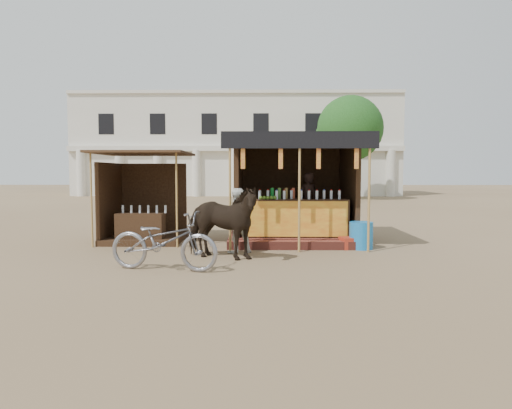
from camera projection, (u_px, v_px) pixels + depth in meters
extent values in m
plane|color=#846B4C|center=(255.00, 265.00, 9.05)|extent=(120.00, 120.00, 0.00)
cube|color=brown|center=(293.00, 236.00, 12.52)|extent=(3.40, 2.80, 0.22)
cube|color=brown|center=(298.00, 245.00, 10.97)|extent=(3.40, 0.35, 0.20)
cube|color=#3D2816|center=(296.00, 218.00, 11.53)|extent=(2.60, 0.55, 0.95)
cube|color=orange|center=(297.00, 219.00, 11.25)|extent=(2.50, 0.02, 0.88)
cube|color=#3D2816|center=(291.00, 185.00, 13.67)|extent=(3.00, 0.12, 2.50)
cube|color=#3D2816|center=(239.00, 186.00, 12.45)|extent=(0.12, 2.50, 2.50)
cube|color=#3D2816|center=(349.00, 186.00, 12.40)|extent=(0.12, 2.50, 2.50)
cube|color=black|center=(294.00, 138.00, 12.14)|extent=(3.60, 3.60, 0.06)
cube|color=black|center=(300.00, 140.00, 10.37)|extent=(3.60, 0.06, 0.36)
cylinder|color=tan|center=(230.00, 193.00, 10.51)|extent=(0.06, 0.06, 2.75)
cylinder|color=tan|center=(299.00, 193.00, 10.49)|extent=(0.06, 0.06, 2.75)
cylinder|color=tan|center=(369.00, 193.00, 10.46)|extent=(0.06, 0.06, 2.75)
cube|color=red|center=(243.00, 157.00, 10.45)|extent=(0.10, 0.02, 0.55)
cube|color=red|center=(281.00, 157.00, 10.43)|extent=(0.10, 0.02, 0.55)
cube|color=red|center=(319.00, 157.00, 10.42)|extent=(0.10, 0.02, 0.55)
cube|color=red|center=(357.00, 157.00, 10.41)|extent=(0.10, 0.02, 0.55)
imported|color=black|center=(308.00, 202.00, 12.55)|extent=(0.70, 0.60, 1.63)
cube|color=#3D2816|center=(146.00, 238.00, 12.28)|extent=(2.00, 2.00, 0.15)
cube|color=#3D2816|center=(154.00, 200.00, 13.16)|extent=(1.90, 0.10, 2.10)
cube|color=#3D2816|center=(110.00, 202.00, 12.23)|extent=(0.10, 1.90, 2.10)
cube|color=#472D19|center=(143.00, 153.00, 12.03)|extent=(2.40, 2.40, 0.06)
cylinder|color=tan|center=(91.00, 200.00, 11.18)|extent=(0.05, 0.05, 2.35)
cylinder|color=tan|center=(177.00, 200.00, 11.14)|extent=(0.05, 0.05, 2.35)
cube|color=#3D2816|center=(141.00, 228.00, 11.76)|extent=(1.20, 0.50, 0.80)
imported|color=black|center=(220.00, 223.00, 9.65)|extent=(2.03, 1.48, 1.56)
imported|color=gray|center=(164.00, 241.00, 8.56)|extent=(2.22, 1.15, 1.11)
imported|color=silver|center=(236.00, 221.00, 10.43)|extent=(0.89, 0.82, 1.49)
cylinder|color=#1974BF|center=(361.00, 235.00, 10.98)|extent=(0.72, 0.72, 0.65)
cube|color=#A62E1B|center=(349.00, 243.00, 11.00)|extent=(0.50, 0.49, 0.28)
cube|color=#176B42|center=(330.00, 237.00, 11.60)|extent=(0.71, 0.56, 0.40)
cube|color=white|center=(330.00, 228.00, 11.59)|extent=(0.73, 0.59, 0.06)
cube|color=silver|center=(238.00, 147.00, 38.73)|extent=(26.00, 7.00, 8.00)
cube|color=silver|center=(235.00, 149.00, 35.16)|extent=(26.00, 0.50, 0.40)
cube|color=silver|center=(235.00, 92.00, 34.95)|extent=(26.00, 0.30, 0.25)
cylinder|color=silver|center=(81.00, 173.00, 35.47)|extent=(0.70, 0.70, 3.60)
cylinder|color=silver|center=(120.00, 173.00, 35.43)|extent=(0.70, 0.70, 3.60)
cylinder|color=silver|center=(158.00, 173.00, 35.38)|extent=(0.70, 0.70, 3.60)
cylinder|color=silver|center=(197.00, 173.00, 35.33)|extent=(0.70, 0.70, 3.60)
cylinder|color=silver|center=(235.00, 173.00, 35.29)|extent=(0.70, 0.70, 3.60)
cylinder|color=silver|center=(274.00, 173.00, 35.24)|extent=(0.70, 0.70, 3.60)
cylinder|color=silver|center=(313.00, 173.00, 35.20)|extent=(0.70, 0.70, 3.60)
cylinder|color=silver|center=(352.00, 173.00, 35.15)|extent=(0.70, 0.70, 3.60)
cylinder|color=silver|center=(391.00, 173.00, 35.10)|extent=(0.70, 0.70, 3.60)
cylinder|color=#382314|center=(349.00, 170.00, 30.76)|extent=(0.50, 0.50, 4.00)
sphere|color=#286522|center=(350.00, 128.00, 30.57)|extent=(4.40, 4.40, 4.40)
sphere|color=#286522|center=(337.00, 138.00, 31.22)|extent=(2.99, 2.99, 2.99)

